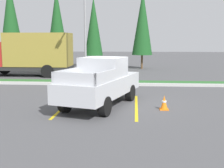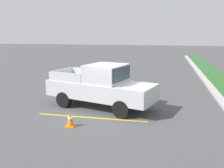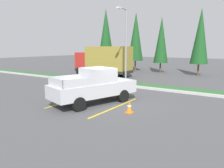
% 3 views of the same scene
% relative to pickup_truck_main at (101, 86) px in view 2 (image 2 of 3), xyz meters
% --- Properties ---
extents(ground_plane, '(120.00, 120.00, 0.00)m').
position_rel_pickup_truck_main_xyz_m(ground_plane, '(0.36, 0.86, -1.04)').
color(ground_plane, '#4C4C4F').
extents(parking_line_near, '(0.12, 4.80, 0.01)m').
position_rel_pickup_truck_main_xyz_m(parking_line_near, '(-1.56, -0.05, -1.04)').
color(parking_line_near, yellow).
rests_on(parking_line_near, ground).
extents(parking_line_far, '(0.12, 4.80, 0.01)m').
position_rel_pickup_truck_main_xyz_m(parking_line_far, '(1.54, -0.05, -1.04)').
color(parking_line_far, yellow).
rests_on(parking_line_far, ground).
extents(pickup_truck_main, '(3.33, 5.54, 2.10)m').
position_rel_pickup_truck_main_xyz_m(pickup_truck_main, '(0.00, 0.00, 0.00)').
color(pickup_truck_main, black).
rests_on(pickup_truck_main, ground).
extents(traffic_cone, '(0.36, 0.36, 0.60)m').
position_rel_pickup_truck_main_xyz_m(traffic_cone, '(2.67, -0.54, -0.75)').
color(traffic_cone, orange).
rests_on(traffic_cone, ground).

